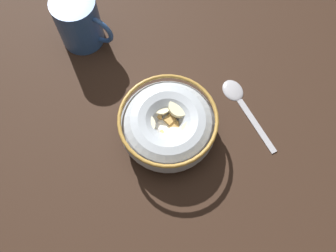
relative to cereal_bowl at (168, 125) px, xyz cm
name	(u,v)px	position (x,y,z in cm)	size (l,w,h in cm)	color
ground_plane	(168,135)	(-0.01, 0.00, -4.29)	(111.34, 111.34, 2.00)	#332116
cereal_bowl	(168,125)	(0.00, 0.00, 0.00)	(15.45, 15.45, 6.12)	#B2BCC6
spoon	(239,98)	(8.03, 11.00, -2.95)	(13.48, 10.41, 0.80)	#A5A5AD
coffee_mug	(79,22)	(-22.09, 9.73, 1.56)	(10.74, 7.63, 9.70)	#335999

